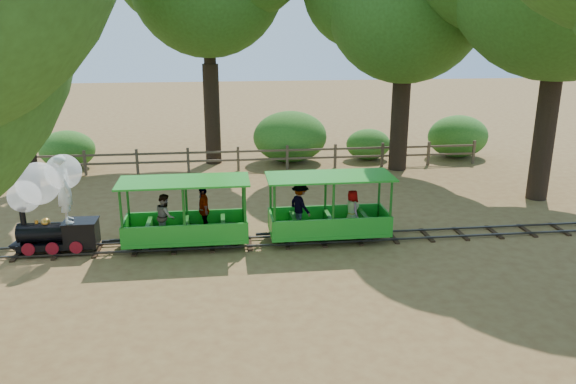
{
  "coord_description": "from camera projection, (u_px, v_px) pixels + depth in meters",
  "views": [
    {
      "loc": [
        -1.68,
        -14.2,
        5.75
      ],
      "look_at": [
        0.12,
        0.5,
        1.29
      ],
      "focal_mm": 35.0,
      "sensor_mm": 36.0,
      "label": 1
    }
  ],
  "objects": [
    {
      "name": "shrub_mid_w",
      "position": [
        290.0,
        137.0,
        24.02
      ],
      "size": [
        3.17,
        2.44,
        2.19
      ],
      "primitive_type": "ellipsoid",
      "color": "#2D6B1E",
      "rests_on": "ground"
    },
    {
      "name": "shrub_east",
      "position": [
        458.0,
        136.0,
        24.94
      ],
      "size": [
        2.7,
        2.08,
        1.87
      ],
      "primitive_type": "ellipsoid",
      "color": "#2D6B1E",
      "rests_on": "ground"
    },
    {
      "name": "shrub_west",
      "position": [
        67.0,
        150.0,
        23.04
      ],
      "size": [
        2.26,
        1.74,
        1.56
      ],
      "primitive_type": "ellipsoid",
      "color": "#2D6B1E",
      "rests_on": "ground"
    },
    {
      "name": "ground",
      "position": [
        286.0,
        243.0,
        15.35
      ],
      "size": [
        90.0,
        90.0,
        0.0
      ],
      "primitive_type": "plane",
      "color": "olive",
      "rests_on": "ground"
    },
    {
      "name": "fence",
      "position": [
        263.0,
        156.0,
        22.78
      ],
      "size": [
        18.1,
        0.1,
        1.0
      ],
      "color": "brown",
      "rests_on": "ground"
    },
    {
      "name": "track",
      "position": [
        286.0,
        240.0,
        15.33
      ],
      "size": [
        22.0,
        1.0,
        0.1
      ],
      "color": "#3F3D3A",
      "rests_on": "ground"
    },
    {
      "name": "locomotive",
      "position": [
        48.0,
        197.0,
        14.26
      ],
      "size": [
        2.3,
        1.08,
        2.67
      ],
      "color": "black",
      "rests_on": "ground"
    },
    {
      "name": "shrub_mid_e",
      "position": [
        368.0,
        144.0,
        24.54
      ],
      "size": [
        1.95,
        1.5,
        1.35
      ],
      "primitive_type": "ellipsoid",
      "color": "#2D6B1E",
      "rests_on": "ground"
    },
    {
      "name": "carriage_rear",
      "position": [
        324.0,
        213.0,
        15.3
      ],
      "size": [
        3.38,
        1.42,
        1.76
      ],
      "color": "#209521",
      "rests_on": "track"
    },
    {
      "name": "carriage_front",
      "position": [
        185.0,
        220.0,
        14.82
      ],
      "size": [
        3.38,
        1.38,
        1.76
      ],
      "color": "#209521",
      "rests_on": "track"
    }
  ]
}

